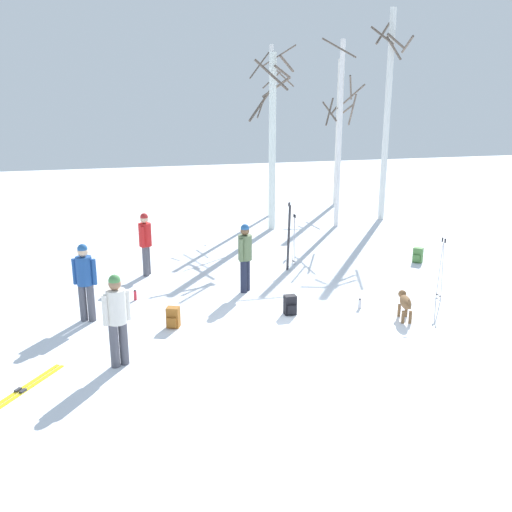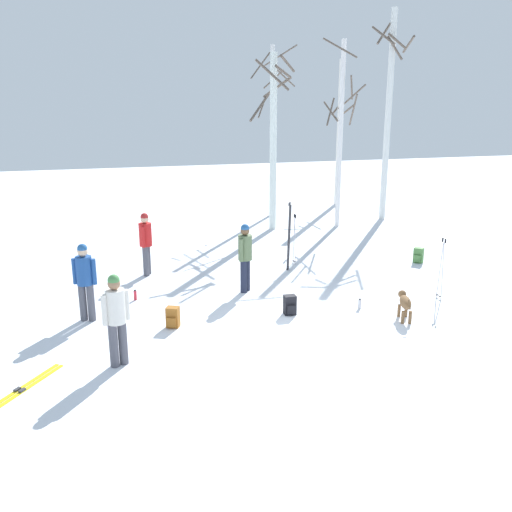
# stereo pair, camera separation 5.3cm
# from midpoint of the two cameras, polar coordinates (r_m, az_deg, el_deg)

# --- Properties ---
(ground_plane) EXTENTS (60.00, 60.00, 0.00)m
(ground_plane) POSITION_cam_midpoint_polar(r_m,az_deg,el_deg) (11.58, 5.03, -7.83)
(ground_plane) COLOR white
(person_0) EXTENTS (0.38, 0.42, 1.72)m
(person_0) POSITION_cam_midpoint_polar(r_m,az_deg,el_deg) (13.63, -1.24, 0.27)
(person_0) COLOR #1E2338
(person_0) RESTS_ON ground_plane
(person_1) EXTENTS (0.50, 0.34, 1.72)m
(person_1) POSITION_cam_midpoint_polar(r_m,az_deg,el_deg) (12.36, -17.25, -2.12)
(person_1) COLOR #4C4C56
(person_1) RESTS_ON ground_plane
(person_2) EXTENTS (0.34, 0.49, 1.72)m
(person_2) POSITION_cam_midpoint_polar(r_m,az_deg,el_deg) (15.22, -11.37, 1.61)
(person_2) COLOR #4C4C56
(person_2) RESTS_ON ground_plane
(person_3) EXTENTS (0.49, 0.34, 1.72)m
(person_3) POSITION_cam_midpoint_polar(r_m,az_deg,el_deg) (10.14, -14.21, -5.82)
(person_3) COLOR #4C4C56
(person_3) RESTS_ON ground_plane
(dog) EXTENTS (0.39, 0.87, 0.57)m
(dog) POSITION_cam_midpoint_polar(r_m,az_deg,el_deg) (12.49, 14.90, -4.61)
(dog) COLOR brown
(dog) RESTS_ON ground_plane
(ski_pair_planted_0) EXTENTS (0.18, 0.19, 1.91)m
(ski_pair_planted_0) POSITION_cam_midpoint_polar(r_m,az_deg,el_deg) (15.45, 3.27, 2.00)
(ski_pair_planted_0) COLOR black
(ski_pair_planted_0) RESTS_ON ground_plane
(ski_pair_lying_0) EXTENTS (1.24, 1.63, 0.05)m
(ski_pair_lying_0) POSITION_cam_midpoint_polar(r_m,az_deg,el_deg) (10.19, -22.94, -12.54)
(ski_pair_lying_0) COLOR yellow
(ski_pair_lying_0) RESTS_ON ground_plane
(ski_poles_0) EXTENTS (0.07, 0.21, 1.47)m
(ski_poles_0) POSITION_cam_midpoint_polar(r_m,az_deg,el_deg) (16.04, 3.83, 1.89)
(ski_poles_0) COLOR #B2B2BC
(ski_poles_0) RESTS_ON ground_plane
(ski_poles_1) EXTENTS (0.07, 0.21, 1.49)m
(ski_poles_1) POSITION_cam_midpoint_polar(r_m,az_deg,el_deg) (13.90, 18.35, -1.04)
(ski_poles_1) COLOR #B2B2BC
(ski_poles_1) RESTS_ON ground_plane
(backpack_0) EXTENTS (0.26, 0.29, 0.44)m
(backpack_0) POSITION_cam_midpoint_polar(r_m,az_deg,el_deg) (12.43, 3.40, -5.05)
(backpack_0) COLOR black
(backpack_0) RESTS_ON ground_plane
(backpack_1) EXTENTS (0.35, 0.34, 0.44)m
(backpack_1) POSITION_cam_midpoint_polar(r_m,az_deg,el_deg) (16.95, 16.16, 0.07)
(backpack_1) COLOR #4C7F3F
(backpack_1) RESTS_ON ground_plane
(backpack_2) EXTENTS (0.32, 0.34, 0.44)m
(backpack_2) POSITION_cam_midpoint_polar(r_m,az_deg,el_deg) (11.86, -8.61, -6.26)
(backpack_2) COLOR #99591E
(backpack_2) RESTS_ON ground_plane
(water_bottle_0) EXTENTS (0.08, 0.08, 0.24)m
(water_bottle_0) POSITION_cam_midpoint_polar(r_m,az_deg,el_deg) (12.99, 10.47, -4.82)
(water_bottle_0) COLOR silver
(water_bottle_0) RESTS_ON ground_plane
(water_bottle_1) EXTENTS (0.07, 0.07, 0.25)m
(water_bottle_1) POSITION_cam_midpoint_polar(r_m,az_deg,el_deg) (13.60, -12.38, -3.96)
(water_bottle_1) COLOR red
(water_bottle_1) RESTS_ON ground_plane
(birch_tree_1) EXTENTS (1.62, 1.63, 6.16)m
(birch_tree_1) POSITION_cam_midpoint_polar(r_m,az_deg,el_deg) (20.09, 1.62, 12.05)
(birch_tree_1) COLOR white
(birch_tree_1) RESTS_ON ground_plane
(birch_tree_2) EXTENTS (1.87, 1.86, 6.65)m
(birch_tree_2) POSITION_cam_midpoint_polar(r_m,az_deg,el_deg) (22.60, 1.46, 13.10)
(birch_tree_2) COLOR silver
(birch_tree_2) RESTS_ON ground_plane
(birch_tree_3) EXTENTS (1.68, 1.68, 6.63)m
(birch_tree_3) POSITION_cam_midpoint_polar(r_m,az_deg,el_deg) (20.77, 8.52, 12.47)
(birch_tree_3) COLOR white
(birch_tree_3) RESTS_ON ground_plane
(birch_tree_4) EXTENTS (1.33, 1.32, 6.27)m
(birch_tree_4) POSITION_cam_midpoint_polar(r_m,az_deg,el_deg) (25.34, 8.34, 12.41)
(birch_tree_4) COLOR silver
(birch_tree_4) RESTS_ON ground_plane
(birch_tree_5) EXTENTS (1.50, 1.33, 7.82)m
(birch_tree_5) POSITION_cam_midpoint_polar(r_m,az_deg,el_deg) (22.35, 13.23, 14.14)
(birch_tree_5) COLOR silver
(birch_tree_5) RESTS_ON ground_plane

